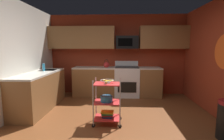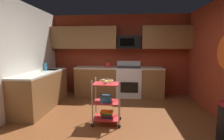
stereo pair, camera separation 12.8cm
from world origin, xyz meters
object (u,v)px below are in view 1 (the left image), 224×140
at_px(fruit_bowl, 107,81).
at_px(kettle, 106,65).
at_px(oven_range, 127,81).
at_px(rolling_cart, 107,102).
at_px(microwave, 127,42).
at_px(mixing_bowl_large, 107,99).
at_px(dish_soap_bottle, 44,67).
at_px(book_stack, 107,114).

relative_size(fruit_bowl, kettle, 1.03).
height_order(oven_range, rolling_cart, oven_range).
height_order(microwave, mixing_bowl_large, microwave).
bearing_deg(microwave, dish_soap_bottle, -153.42).
relative_size(rolling_cart, kettle, 3.47).
height_order(book_stack, dish_soap_bottle, dish_soap_bottle).
height_order(oven_range, microwave, microwave).
distance_m(rolling_cart, book_stack, 0.25).
xyz_separation_m(book_stack, dish_soap_bottle, (-1.75, 1.03, 0.82)).
distance_m(oven_range, fruit_bowl, 2.12).
bearing_deg(microwave, book_stack, -102.24).
distance_m(microwave, kettle, 0.96).
bearing_deg(book_stack, dish_soap_bottle, 149.55).
bearing_deg(fruit_bowl, dish_soap_bottle, 149.55).
distance_m(rolling_cart, mixing_bowl_large, 0.07).
bearing_deg(oven_range, microwave, 90.26).
xyz_separation_m(oven_range, dish_soap_bottle, (-2.21, -1.00, 0.54)).
height_order(kettle, dish_soap_bottle, kettle).
relative_size(mixing_bowl_large, dish_soap_bottle, 1.26).
distance_m(mixing_bowl_large, kettle, 2.09).
relative_size(oven_range, microwave, 1.57).
distance_m(fruit_bowl, book_stack, 0.68).
bearing_deg(microwave, oven_range, -89.74).
height_order(rolling_cart, dish_soap_bottle, dish_soap_bottle).
xyz_separation_m(microwave, rolling_cart, (-0.46, -2.13, -1.25)).
height_order(microwave, dish_soap_bottle, microwave).
relative_size(book_stack, kettle, 0.96).
distance_m(mixing_bowl_large, dish_soap_bottle, 2.08).
bearing_deg(rolling_cart, fruit_bowl, -14.04).
bearing_deg(dish_soap_bottle, microwave, 26.58).
distance_m(microwave, book_stack, 2.65).
bearing_deg(fruit_bowl, kettle, 95.12).
distance_m(microwave, dish_soap_bottle, 2.57).
bearing_deg(mixing_bowl_large, oven_range, 76.75).
height_order(microwave, book_stack, microwave).
bearing_deg(oven_range, mixing_bowl_large, -103.25).
bearing_deg(kettle, microwave, 9.56).
height_order(oven_range, book_stack, oven_range).
distance_m(fruit_bowl, mixing_bowl_large, 0.36).
height_order(mixing_bowl_large, dish_soap_bottle, dish_soap_bottle).
bearing_deg(fruit_bowl, book_stack, 153.43).
distance_m(oven_range, mixing_bowl_large, 2.09).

